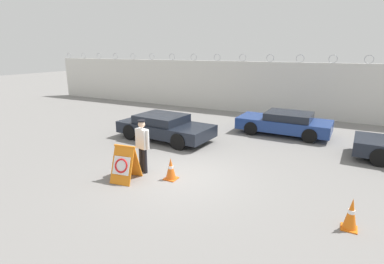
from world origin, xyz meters
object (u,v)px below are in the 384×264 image
(parked_car_front_coupe, at_px, (165,127))
(parked_car_rear_sedan, at_px, (285,123))
(barricade_sign, at_px, (125,163))
(traffic_cone_mid, at_px, (351,214))
(traffic_cone_near, at_px, (171,169))
(security_guard, at_px, (142,143))

(parked_car_front_coupe, height_order, parked_car_rear_sedan, parked_car_front_coupe)
(barricade_sign, xyz_separation_m, parked_car_front_coupe, (-1.35, 4.42, 0.02))
(barricade_sign, xyz_separation_m, traffic_cone_mid, (6.33, 0.30, -0.19))
(barricade_sign, height_order, parked_car_rear_sedan, barricade_sign)
(traffic_cone_mid, bearing_deg, parked_car_front_coupe, 151.79)
(traffic_cone_near, relative_size, traffic_cone_mid, 0.91)
(traffic_cone_mid, height_order, parked_car_front_coupe, parked_car_front_coupe)
(traffic_cone_mid, distance_m, parked_car_front_coupe, 8.72)
(security_guard, height_order, parked_car_front_coupe, security_guard)
(traffic_cone_mid, bearing_deg, barricade_sign, -177.26)
(security_guard, bearing_deg, parked_car_front_coupe, -54.61)
(security_guard, xyz_separation_m, parked_car_front_coupe, (-1.46, 3.62, -0.43))
(barricade_sign, relative_size, traffic_cone_mid, 1.49)
(barricade_sign, relative_size, traffic_cone_near, 1.63)
(barricade_sign, height_order, traffic_cone_near, barricade_sign)
(security_guard, xyz_separation_m, traffic_cone_mid, (6.22, -0.50, -0.64))
(traffic_cone_near, relative_size, parked_car_front_coupe, 0.16)
(barricade_sign, bearing_deg, security_guard, 74.31)
(security_guard, bearing_deg, barricade_sign, 95.64)
(barricade_sign, relative_size, parked_car_rear_sedan, 0.26)
(traffic_cone_near, xyz_separation_m, traffic_cone_mid, (5.11, -0.45, 0.03))
(traffic_cone_mid, xyz_separation_m, parked_car_front_coupe, (-7.68, 4.12, 0.21))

